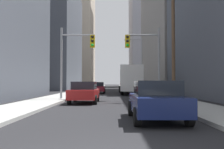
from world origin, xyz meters
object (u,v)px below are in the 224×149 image
at_px(sedan_red, 85,92).
at_px(traffic_signal_near_left, 77,52).
at_px(city_bus, 131,79).
at_px(sedan_maroon, 99,88).
at_px(sedan_navy, 157,100).
at_px(traffic_signal_near_right, 146,52).

distance_m(sedan_red, traffic_signal_near_left, 4.39).
height_order(city_bus, sedan_maroon, city_bus).
relative_size(sedan_red, traffic_signal_near_left, 0.71).
relative_size(city_bus, sedan_red, 2.72).
relative_size(sedan_maroon, traffic_signal_near_left, 0.71).
distance_m(sedan_navy, traffic_signal_near_right, 11.61).
bearing_deg(traffic_signal_near_right, traffic_signal_near_left, -180.00).
relative_size(sedan_navy, traffic_signal_near_left, 0.70).
bearing_deg(sedan_red, sedan_maroon, 89.81).
relative_size(sedan_red, traffic_signal_near_right, 0.71).
bearing_deg(sedan_navy, city_bus, 88.42).
bearing_deg(sedan_red, city_bus, 73.86).
bearing_deg(city_bus, sedan_red, -106.14).
height_order(city_bus, sedan_red, city_bus).
bearing_deg(traffic_signal_near_left, sedan_red, -69.38).
bearing_deg(traffic_signal_near_right, sedan_navy, -95.16).
bearing_deg(sedan_maroon, traffic_signal_near_right, -70.77).
distance_m(city_bus, traffic_signal_near_right, 12.20).
xyz_separation_m(city_bus, sedan_maroon, (-4.23, 1.17, -1.16)).
bearing_deg(city_bus, traffic_signal_near_left, -113.95).
height_order(city_bus, traffic_signal_near_right, traffic_signal_near_right).
xyz_separation_m(city_bus, traffic_signal_near_right, (0.37, -12.02, 2.07)).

